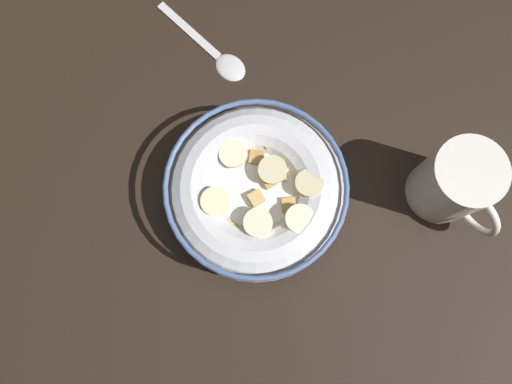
% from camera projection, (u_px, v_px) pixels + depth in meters
% --- Properties ---
extents(ground_plane, '(1.33, 1.33, 0.02)m').
position_uv_depth(ground_plane, '(256.00, 199.00, 0.59)').
color(ground_plane, black).
extents(cereal_bowl, '(0.20, 0.20, 0.06)m').
position_uv_depth(cereal_bowl, '(256.00, 192.00, 0.55)').
color(cereal_bowl, silver).
rests_on(cereal_bowl, ground_plane).
extents(spoon, '(0.15, 0.05, 0.01)m').
position_uv_depth(spoon, '(219.00, 57.00, 0.61)').
color(spoon, silver).
rests_on(spoon, ground_plane).
extents(coffee_mug, '(0.11, 0.08, 0.10)m').
position_uv_depth(coffee_mug, '(455.00, 184.00, 0.53)').
color(coffee_mug, white).
rests_on(coffee_mug, ground_plane).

